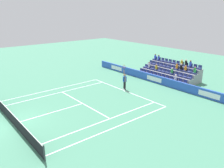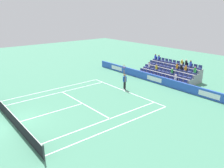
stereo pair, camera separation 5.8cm
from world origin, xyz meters
name	(u,v)px [view 1 (the left image)]	position (x,y,z in m)	size (l,w,h in m)	color
ground_plane	(13,124)	(0.00, 0.00, 0.00)	(80.00, 80.00, 0.00)	#47896B
line_baseline	(125,91)	(0.00, -11.89, 0.00)	(10.97, 0.10, 0.01)	white
line_service	(83,103)	(0.00, -6.40, 0.00)	(8.23, 0.10, 0.01)	white
line_centre_service	(51,113)	(0.00, -3.20, 0.00)	(0.10, 6.40, 0.01)	white
line_singles_sideline_left	(58,93)	(4.12, -5.95, 0.00)	(0.10, 11.89, 0.01)	white
line_singles_sideline_right	(106,120)	(-4.12, -5.95, 0.00)	(0.10, 11.89, 0.01)	white
line_doubles_sideline_left	(53,90)	(5.49, -5.95, 0.00)	(0.10, 11.89, 0.01)	white
line_doubles_sideline_right	(117,127)	(-5.49, -5.95, 0.00)	(0.10, 11.89, 0.01)	white
line_centre_mark	(125,91)	(0.00, -11.79, 0.00)	(0.10, 0.20, 0.01)	white
sponsor_barrier	(155,79)	(0.00, -16.73, 0.47)	(21.07, 0.22, 0.94)	blue
tennis_net	(12,118)	(0.00, 0.00, 0.49)	(11.97, 0.10, 1.07)	#33383D
tennis_player	(125,81)	(0.47, -12.20, 0.99)	(0.51, 0.42, 2.85)	black
stadium_stand	(170,73)	(-0.01, -19.68, 0.69)	(7.44, 3.80, 2.60)	gray
loose_tennis_ball	(49,112)	(0.14, -3.01, 0.03)	(0.07, 0.07, 0.07)	#D1E533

